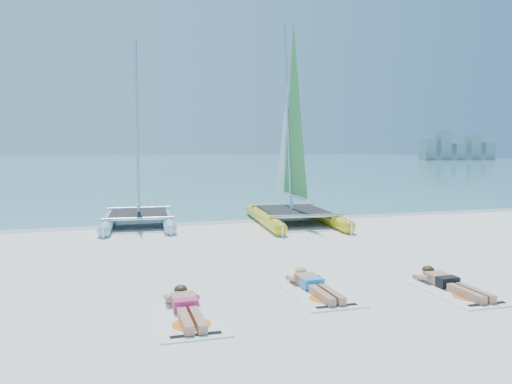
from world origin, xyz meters
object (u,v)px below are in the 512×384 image
Objects in this scene: catamaran_yellow at (290,156)px; sunbather_a at (186,306)px; catamaran_blue at (138,167)px; towel_a at (188,317)px; sunbather_c at (449,283)px; towel_b at (318,293)px; sunbather_b at (314,284)px; towel_c at (456,292)px.

sunbather_a is (-4.71, -8.40, -2.06)m from catamaran_yellow.
catamaran_blue is 9.34m from towel_a.
catamaran_yellow is 8.64m from sunbather_c.
towel_a and towel_b have the same top height.
catamaran_yellow is 9.85m from sunbather_a.
sunbather_b is 1.00× the size of sunbather_c.
catamaran_yellow is 4.01× the size of sunbather_a.
sunbather_c is (4.70, 0.01, 0.00)m from sunbather_a.
catamaran_blue reaches higher than sunbather_c.
towel_c is (4.96, -9.15, -1.85)m from catamaran_blue.
catamaran_yellow is 8.42m from sunbather_b.
catamaran_yellow is 8.85m from towel_c.
sunbather_a is at bearing -179.90° from sunbather_c.
towel_a is at bearing -177.56° from sunbather_c.
sunbather_c is at bearing -13.77° from sunbather_b.
towel_c is at bearing -13.77° from towel_b.
towel_b is at bearing 14.10° from towel_a.
towel_a is at bearing -84.72° from catamaran_blue.
catamaran_yellow is 4.01× the size of sunbather_b.
catamaran_blue reaches higher than towel_c.
towel_a is 2.41m from towel_b.
towel_a is at bearing -114.17° from catamaran_yellow.
towel_b is (2.34, 0.59, 0.00)m from towel_a.
towel_b is at bearing 170.70° from sunbather_c.
catamaran_blue is 9.13m from sunbather_a.
catamaran_yellow reaches higher than towel_b.
towel_a and towel_c have the same top height.
catamaran_blue reaches higher than towel_b.
towel_b is 2.43m from towel_c.
catamaran_yellow reaches higher than catamaran_blue.
towel_a is 2.47m from sunbather_b.
catamaran_yellow reaches higher than sunbather_a.
catamaran_blue reaches higher than towel_a.
sunbather_c reaches higher than towel_b.
sunbather_a reaches higher than towel_b.
sunbather_b is at bearing 18.43° from towel_a.
sunbather_b is (2.34, 0.59, 0.00)m from sunbather_a.
sunbather_b is at bearing 166.23° from sunbather_c.
sunbather_c reaches higher than towel_c.
sunbather_c is (2.36, -0.58, 0.00)m from sunbather_b.
sunbather_b is (-2.37, -7.81, -2.06)m from catamaran_yellow.
towel_b is 1.00× the size of towel_c.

